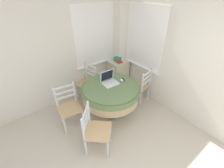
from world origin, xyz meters
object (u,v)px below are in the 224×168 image
object	(u,v)px
dining_chair_near_right_window	(140,86)
dining_chair_left_flank	(69,107)
laptop	(109,81)
dining_chair_camera_near	(96,130)
dining_chair_near_back_window	(88,83)
cell_phone	(123,80)
book_on_cabinet	(119,62)
corner_cabinet	(118,73)
computer_mouse	(122,80)
storage_box	(117,59)
round_dining_table	(111,92)

from	to	relation	value
dining_chair_near_right_window	dining_chair_left_flank	distance (m)	1.75
laptop	dining_chair_left_flank	bearing A→B (deg)	168.36
dining_chair_near_right_window	dining_chair_camera_near	size ratio (longest dim) A/B	1.00
dining_chair_near_back_window	dining_chair_left_flank	bearing A→B (deg)	-143.06
cell_phone	book_on_cabinet	bearing A→B (deg)	56.19
dining_chair_camera_near	corner_cabinet	world-z (taller)	dining_chair_camera_near
dining_chair_camera_near	dining_chair_near_right_window	bearing A→B (deg)	16.58
computer_mouse	storage_box	size ratio (longest dim) A/B	0.62
computer_mouse	dining_chair_near_back_window	world-z (taller)	dining_chair_near_back_window
laptop	dining_chair_near_right_window	bearing A→B (deg)	-11.29
cell_phone	dining_chair_camera_near	size ratio (longest dim) A/B	0.14
laptop	corner_cabinet	distance (m)	1.23
dining_chair_camera_near	laptop	bearing A→B (deg)	39.64
laptop	dining_chair_left_flank	world-z (taller)	laptop
corner_cabinet	round_dining_table	bearing A→B (deg)	-136.47
round_dining_table	dining_chair_near_back_window	size ratio (longest dim) A/B	1.33
round_dining_table	laptop	distance (m)	0.24
round_dining_table	dining_chair_camera_near	distance (m)	0.90
laptop	dining_chair_camera_near	world-z (taller)	laptop
computer_mouse	storage_box	world-z (taller)	storage_box
corner_cabinet	dining_chair_near_back_window	bearing A→B (deg)	-179.75
laptop	storage_box	distance (m)	1.13
computer_mouse	dining_chair_camera_near	distance (m)	1.20
computer_mouse	cell_phone	size ratio (longest dim) A/B	0.77
storage_box	book_on_cabinet	bearing A→B (deg)	-105.63
dining_chair_near_right_window	storage_box	size ratio (longest dim) A/B	5.67
round_dining_table	laptop	xyz separation A→B (m)	(0.06, 0.12, 0.19)
storage_box	dining_chair_camera_near	bearing A→B (deg)	-139.09
round_dining_table	storage_box	size ratio (longest dim) A/B	7.53
dining_chair_near_right_window	storage_box	distance (m)	1.00
round_dining_table	computer_mouse	distance (m)	0.35
dining_chair_near_back_window	dining_chair_near_right_window	world-z (taller)	same
dining_chair_left_flank	book_on_cabinet	xyz separation A→B (m)	(1.70, 0.49, 0.33)
dining_chair_left_flank	corner_cabinet	world-z (taller)	dining_chair_left_flank
laptop	cell_phone	size ratio (longest dim) A/B	2.53
cell_phone	book_on_cabinet	distance (m)	0.91
computer_mouse	dining_chair_near_right_window	distance (m)	0.68
cell_phone	dining_chair_camera_near	world-z (taller)	dining_chair_camera_near
dining_chair_near_right_window	dining_chair_near_back_window	bearing A→B (deg)	136.19
cell_phone	dining_chair_left_flank	distance (m)	1.27
dining_chair_left_flank	dining_chair_near_right_window	bearing A→B (deg)	-11.47
round_dining_table	dining_chair_near_back_window	bearing A→B (deg)	94.71
dining_chair_near_back_window	book_on_cabinet	bearing A→B (deg)	-4.64
corner_cabinet	book_on_cabinet	distance (m)	0.41
round_dining_table	corner_cabinet	bearing A→B (deg)	43.53
laptop	computer_mouse	bearing A→B (deg)	-23.59
round_dining_table	storage_box	world-z (taller)	storage_box
dining_chair_near_back_window	dining_chair_camera_near	world-z (taller)	same
computer_mouse	dining_chair_near_back_window	bearing A→B (deg)	113.75
round_dining_table	book_on_cabinet	bearing A→B (deg)	42.35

